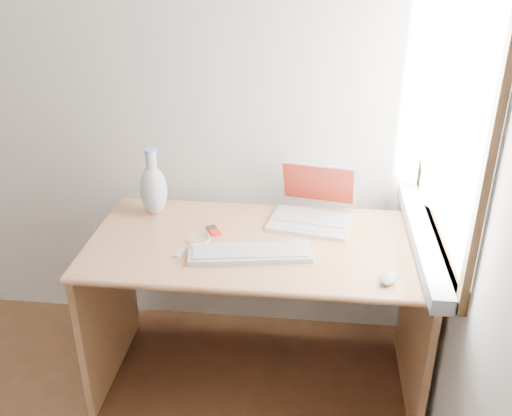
# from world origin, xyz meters

# --- Properties ---
(back_wall) EXTENTS (3.50, 0.04, 2.60)m
(back_wall) POSITION_xyz_m (0.00, 1.75, 1.30)
(back_wall) COLOR white
(back_wall) RESTS_ON floor
(window) EXTENTS (0.11, 0.99, 1.10)m
(window) POSITION_xyz_m (1.72, 1.30, 1.28)
(window) COLOR white
(window) RESTS_ON right_wall
(desk) EXTENTS (1.38, 0.69, 0.73)m
(desk) POSITION_xyz_m (1.03, 1.37, 0.52)
(desk) COLOR tan
(desk) RESTS_ON floor
(laptop) EXTENTS (0.38, 0.34, 0.23)m
(laptop) POSITION_xyz_m (1.24, 1.51, 0.78)
(laptop) COLOR white
(laptop) RESTS_ON desk
(external_keyboard) EXTENTS (0.49, 0.22, 0.02)m
(external_keyboard) POSITION_xyz_m (1.01, 1.18, 0.74)
(external_keyboard) COLOR white
(external_keyboard) RESTS_ON desk
(mouse) EXTENTS (0.09, 0.11, 0.03)m
(mouse) POSITION_xyz_m (1.53, 1.05, 0.75)
(mouse) COLOR white
(mouse) RESTS_ON desk
(ipod) EXTENTS (0.08, 0.10, 0.01)m
(ipod) POSITION_xyz_m (0.84, 1.36, 0.74)
(ipod) COLOR #AF180C
(ipod) RESTS_ON desk
(cable_coil) EXTENTS (0.14, 0.14, 0.01)m
(cable_coil) POSITION_xyz_m (0.78, 1.28, 0.73)
(cable_coil) COLOR white
(cable_coil) RESTS_ON desk
(remote) EXTENTS (0.04, 0.08, 0.01)m
(remote) POSITION_xyz_m (0.73, 1.17, 0.73)
(remote) COLOR white
(remote) RESTS_ON desk
(vase) EXTENTS (0.12, 0.12, 0.31)m
(vase) POSITION_xyz_m (0.55, 1.49, 0.86)
(vase) COLOR silver
(vase) RESTS_ON desk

